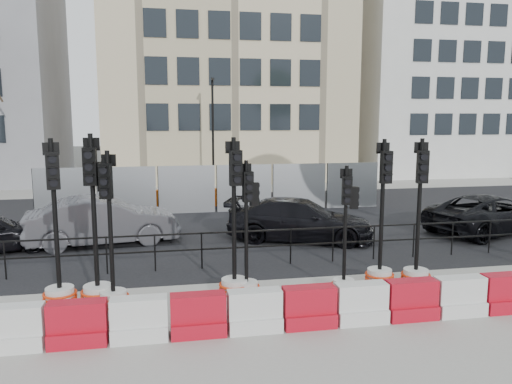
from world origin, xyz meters
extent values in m
plane|color=#51514C|center=(0.00, 0.00, 0.00)|extent=(120.00, 120.00, 0.00)
cube|color=gray|center=(0.00, -3.00, 0.01)|extent=(40.00, 6.00, 0.02)
cube|color=black|center=(0.00, 7.00, 0.01)|extent=(40.00, 14.00, 0.03)
cube|color=gray|center=(0.00, 16.00, 0.01)|extent=(40.00, 4.00, 0.02)
cube|color=beige|center=(2.00, 22.00, 9.00)|extent=(15.00, 10.00, 18.00)
cube|color=silver|center=(17.00, 22.00, 8.00)|extent=(12.00, 9.00, 16.00)
cylinder|color=black|center=(-6.00, 1.20, 0.50)|extent=(0.04, 0.04, 1.00)
cylinder|color=black|center=(-4.80, 1.20, 0.50)|extent=(0.04, 0.04, 1.00)
cylinder|color=black|center=(-3.60, 1.20, 0.50)|extent=(0.04, 0.04, 1.00)
cylinder|color=black|center=(-2.40, 1.20, 0.50)|extent=(0.04, 0.04, 1.00)
cylinder|color=black|center=(-1.20, 1.20, 0.50)|extent=(0.04, 0.04, 1.00)
cylinder|color=black|center=(0.00, 1.20, 0.50)|extent=(0.04, 0.04, 1.00)
cylinder|color=black|center=(1.20, 1.20, 0.50)|extent=(0.04, 0.04, 1.00)
cylinder|color=black|center=(2.40, 1.20, 0.50)|extent=(0.04, 0.04, 1.00)
cylinder|color=black|center=(3.60, 1.20, 0.50)|extent=(0.04, 0.04, 1.00)
cylinder|color=black|center=(4.80, 1.20, 0.50)|extent=(0.04, 0.04, 1.00)
cylinder|color=black|center=(6.00, 1.20, 0.50)|extent=(0.04, 0.04, 1.00)
cylinder|color=black|center=(7.20, 1.20, 0.50)|extent=(0.04, 0.04, 1.00)
cube|color=black|center=(0.00, 1.20, 0.98)|extent=(18.00, 0.04, 0.04)
cube|color=black|center=(0.00, 1.20, 0.55)|extent=(18.00, 0.04, 0.04)
cube|color=gray|center=(-6.00, 9.00, 1.00)|extent=(2.30, 0.05, 2.00)
cylinder|color=black|center=(-7.15, 9.00, 1.00)|extent=(0.05, 0.05, 2.00)
cube|color=gray|center=(-3.60, 9.00, 1.00)|extent=(2.30, 0.05, 2.00)
cylinder|color=black|center=(-4.75, 9.00, 1.00)|extent=(0.05, 0.05, 2.00)
cube|color=gray|center=(-1.20, 9.00, 1.00)|extent=(2.30, 0.05, 2.00)
cylinder|color=black|center=(-2.35, 9.00, 1.00)|extent=(0.05, 0.05, 2.00)
cube|color=gray|center=(1.20, 9.00, 1.00)|extent=(2.30, 0.05, 2.00)
cylinder|color=black|center=(0.05, 9.00, 1.00)|extent=(0.05, 0.05, 2.00)
cube|color=gray|center=(3.60, 9.00, 1.00)|extent=(2.30, 0.05, 2.00)
cylinder|color=black|center=(2.45, 9.00, 1.00)|extent=(0.05, 0.05, 2.00)
cube|color=gray|center=(6.00, 9.00, 1.00)|extent=(2.30, 0.05, 2.00)
cylinder|color=black|center=(4.85, 9.00, 1.00)|extent=(0.05, 0.05, 2.00)
cube|color=orange|center=(-4.00, 10.50, 0.40)|extent=(1.00, 0.40, 0.80)
cube|color=orange|center=(-2.00, 10.50, 0.40)|extent=(1.00, 0.40, 0.80)
cube|color=orange|center=(0.00, 10.50, 0.40)|extent=(1.00, 0.40, 0.80)
cube|color=orange|center=(2.00, 10.50, 0.40)|extent=(1.00, 0.40, 0.80)
cube|color=orange|center=(4.00, 10.50, 0.40)|extent=(1.00, 0.40, 0.80)
cylinder|color=black|center=(0.50, 15.00, 3.00)|extent=(0.12, 0.12, 6.00)
cube|color=black|center=(0.50, 14.75, 5.90)|extent=(0.12, 0.50, 0.12)
cube|color=silver|center=(-4.73, -2.80, 0.15)|extent=(1.00, 0.50, 0.30)
cube|color=silver|center=(-4.73, -2.80, 0.55)|extent=(1.00, 0.35, 0.50)
cube|color=red|center=(-3.68, -2.80, 0.15)|extent=(1.00, 0.50, 0.30)
cube|color=red|center=(-3.68, -2.80, 0.55)|extent=(1.00, 0.35, 0.50)
cube|color=silver|center=(-2.62, -2.80, 0.15)|extent=(1.00, 0.50, 0.30)
cube|color=silver|center=(-2.62, -2.80, 0.55)|extent=(1.00, 0.35, 0.50)
cube|color=red|center=(-1.58, -2.80, 0.15)|extent=(1.00, 0.50, 0.30)
cube|color=red|center=(-1.58, -2.80, 0.55)|extent=(1.00, 0.35, 0.50)
cube|color=silver|center=(-0.53, -2.80, 0.15)|extent=(1.00, 0.50, 0.30)
cube|color=silver|center=(-0.53, -2.80, 0.55)|extent=(1.00, 0.35, 0.50)
cube|color=red|center=(0.53, -2.80, 0.15)|extent=(1.00, 0.50, 0.30)
cube|color=red|center=(0.53, -2.80, 0.55)|extent=(1.00, 0.35, 0.50)
cube|color=silver|center=(1.58, -2.80, 0.15)|extent=(1.00, 0.50, 0.30)
cube|color=silver|center=(1.58, -2.80, 0.55)|extent=(1.00, 0.35, 0.50)
cube|color=red|center=(2.62, -2.80, 0.15)|extent=(1.00, 0.50, 0.30)
cube|color=red|center=(2.62, -2.80, 0.55)|extent=(1.00, 0.35, 0.50)
cube|color=silver|center=(3.68, -2.80, 0.15)|extent=(1.00, 0.50, 0.30)
cube|color=silver|center=(3.68, -2.80, 0.55)|extent=(1.00, 0.35, 0.50)
cube|color=red|center=(4.72, -2.80, 0.15)|extent=(1.00, 0.50, 0.30)
cube|color=red|center=(4.72, -2.80, 0.55)|extent=(1.00, 0.35, 0.50)
cylinder|color=silver|center=(-4.35, -0.86, 0.22)|extent=(0.58, 0.58, 0.43)
torus|color=red|center=(-4.35, -0.86, 0.13)|extent=(0.70, 0.70, 0.05)
torus|color=red|center=(-4.35, -0.86, 0.22)|extent=(0.70, 0.70, 0.05)
torus|color=red|center=(-4.35, -0.86, 0.30)|extent=(0.70, 0.70, 0.05)
cylinder|color=black|center=(-4.35, -0.86, 1.94)|extent=(0.10, 0.10, 3.23)
cube|color=black|center=(-4.31, -0.99, 2.91)|extent=(0.29, 0.21, 0.75)
cylinder|color=black|center=(-4.29, -1.07, 2.67)|extent=(0.17, 0.09, 0.16)
cylinder|color=black|center=(-4.29, -1.07, 2.91)|extent=(0.17, 0.09, 0.16)
cylinder|color=black|center=(-4.29, -1.07, 3.15)|extent=(0.17, 0.09, 0.16)
cube|color=black|center=(-4.36, -0.80, 3.34)|extent=(0.32, 0.11, 0.26)
cylinder|color=silver|center=(-3.57, -0.90, 0.22)|extent=(0.60, 0.60, 0.44)
torus|color=red|center=(-3.57, -0.90, 0.13)|extent=(0.72, 0.72, 0.06)
torus|color=red|center=(-3.57, -0.90, 0.22)|extent=(0.72, 0.72, 0.06)
torus|color=red|center=(-3.57, -0.90, 0.31)|extent=(0.72, 0.72, 0.06)
cylinder|color=black|center=(-3.57, -0.90, 1.99)|extent=(0.10, 0.10, 3.32)
cube|color=black|center=(-3.59, -1.03, 2.99)|extent=(0.28, 0.18, 0.77)
cylinder|color=black|center=(-3.59, -1.12, 2.74)|extent=(0.17, 0.07, 0.17)
cylinder|color=black|center=(-3.59, -1.12, 2.99)|extent=(0.17, 0.07, 0.17)
cylinder|color=black|center=(-3.59, -1.12, 3.23)|extent=(0.17, 0.07, 0.17)
cube|color=black|center=(-3.56, -0.83, 3.43)|extent=(0.33, 0.07, 0.27)
cube|color=black|center=(-3.35, -0.92, 2.77)|extent=(0.23, 0.17, 0.61)
cylinder|color=silver|center=(-3.22, -1.21, 0.20)|extent=(0.54, 0.54, 0.40)
torus|color=red|center=(-3.22, -1.21, 0.12)|extent=(0.65, 0.65, 0.05)
torus|color=red|center=(-3.22, -1.21, 0.20)|extent=(0.65, 0.65, 0.05)
torus|color=red|center=(-3.22, -1.21, 0.28)|extent=(0.65, 0.65, 0.05)
cylinder|color=black|center=(-3.22, -1.21, 1.81)|extent=(0.09, 0.09, 3.02)
cube|color=black|center=(-3.26, -1.33, 2.72)|extent=(0.27, 0.21, 0.70)
cylinder|color=black|center=(-3.28, -1.40, 2.49)|extent=(0.16, 0.09, 0.15)
cylinder|color=black|center=(-3.28, -1.40, 2.72)|extent=(0.16, 0.09, 0.15)
cylinder|color=black|center=(-3.28, -1.40, 2.94)|extent=(0.16, 0.09, 0.15)
cube|color=black|center=(-3.21, -1.15, 3.12)|extent=(0.30, 0.12, 0.24)
cylinder|color=silver|center=(-0.39, -1.03, 0.19)|extent=(0.50, 0.50, 0.37)
torus|color=red|center=(-0.39, -1.03, 0.11)|extent=(0.60, 0.60, 0.05)
torus|color=red|center=(-0.39, -1.03, 0.19)|extent=(0.60, 0.60, 0.05)
torus|color=red|center=(-0.39, -1.03, 0.26)|extent=(0.60, 0.60, 0.05)
cylinder|color=black|center=(-0.39, -1.03, 1.67)|extent=(0.08, 0.08, 2.78)
cube|color=black|center=(-0.36, -1.14, 2.51)|extent=(0.24, 0.17, 0.65)
cylinder|color=black|center=(-0.35, -1.21, 2.30)|extent=(0.15, 0.07, 0.14)
cylinder|color=black|center=(-0.35, -1.21, 2.51)|extent=(0.15, 0.07, 0.14)
cylinder|color=black|center=(-0.35, -1.21, 2.71)|extent=(0.15, 0.07, 0.14)
cube|color=black|center=(-0.40, -0.98, 2.88)|extent=(0.28, 0.08, 0.22)
cube|color=black|center=(-0.20, -0.99, 2.32)|extent=(0.21, 0.15, 0.51)
cylinder|color=silver|center=(-0.65, -0.97, 0.22)|extent=(0.58, 0.58, 0.43)
torus|color=red|center=(-0.65, -0.97, 0.13)|extent=(0.70, 0.70, 0.05)
torus|color=red|center=(-0.65, -0.97, 0.22)|extent=(0.70, 0.70, 0.05)
torus|color=red|center=(-0.65, -0.97, 0.30)|extent=(0.70, 0.70, 0.05)
cylinder|color=black|center=(-0.65, -0.97, 1.94)|extent=(0.10, 0.10, 3.23)
cube|color=black|center=(-0.62, -1.10, 2.91)|extent=(0.28, 0.20, 0.75)
cylinder|color=black|center=(-0.60, -1.19, 2.67)|extent=(0.17, 0.08, 0.16)
cylinder|color=black|center=(-0.60, -1.19, 2.91)|extent=(0.17, 0.08, 0.16)
cylinder|color=black|center=(-0.60, -1.19, 3.14)|extent=(0.17, 0.08, 0.16)
cube|color=black|center=(-0.66, -0.91, 3.34)|extent=(0.32, 0.09, 0.26)
cylinder|color=silver|center=(1.80, -1.25, 0.18)|extent=(0.48, 0.48, 0.36)
torus|color=red|center=(1.80, -1.25, 0.11)|extent=(0.58, 0.58, 0.04)
torus|color=red|center=(1.80, -1.25, 0.18)|extent=(0.58, 0.58, 0.04)
torus|color=red|center=(1.80, -1.25, 0.25)|extent=(0.58, 0.58, 0.04)
cylinder|color=black|center=(1.80, -1.25, 1.60)|extent=(0.08, 0.08, 2.66)
cube|color=black|center=(1.78, -1.35, 2.40)|extent=(0.23, 0.16, 0.62)
cylinder|color=black|center=(1.77, -1.42, 2.20)|extent=(0.14, 0.07, 0.13)
cylinder|color=black|center=(1.77, -1.42, 2.40)|extent=(0.14, 0.07, 0.13)
cylinder|color=black|center=(1.77, -1.42, 2.59)|extent=(0.14, 0.07, 0.13)
cube|color=black|center=(1.81, -1.20, 2.75)|extent=(0.27, 0.08, 0.21)
cube|color=black|center=(1.98, -1.28, 2.22)|extent=(0.20, 0.15, 0.49)
cylinder|color=silver|center=(2.83, -0.87, 0.21)|extent=(0.57, 0.57, 0.42)
torus|color=red|center=(2.83, -0.87, 0.13)|extent=(0.69, 0.69, 0.05)
torus|color=red|center=(2.83, -0.87, 0.21)|extent=(0.69, 0.69, 0.05)
torus|color=red|center=(2.83, -0.87, 0.30)|extent=(0.69, 0.69, 0.05)
cylinder|color=black|center=(2.83, -0.87, 1.90)|extent=(0.10, 0.10, 3.17)
cube|color=black|center=(2.84, -1.00, 2.85)|extent=(0.26, 0.16, 0.74)
cylinder|color=black|center=(2.84, -1.09, 2.62)|extent=(0.16, 0.06, 0.16)
cylinder|color=black|center=(2.84, -1.09, 2.85)|extent=(0.16, 0.06, 0.16)
cylinder|color=black|center=(2.84, -1.09, 3.08)|extent=(0.16, 0.06, 0.16)
cube|color=black|center=(2.83, -0.81, 3.27)|extent=(0.32, 0.04, 0.25)
cylinder|color=silver|center=(3.67, -1.05, 0.21)|extent=(0.57, 0.57, 0.42)
torus|color=red|center=(3.67, -1.05, 0.13)|extent=(0.69, 0.69, 0.05)
torus|color=red|center=(3.67, -1.05, 0.21)|extent=(0.69, 0.69, 0.05)
torus|color=red|center=(3.67, -1.05, 0.30)|extent=(0.69, 0.69, 0.05)
cylinder|color=black|center=(3.67, -1.05, 1.91)|extent=(0.10, 0.10, 3.18)
cube|color=black|center=(3.64, -1.17, 2.86)|extent=(0.28, 0.21, 0.74)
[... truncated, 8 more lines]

